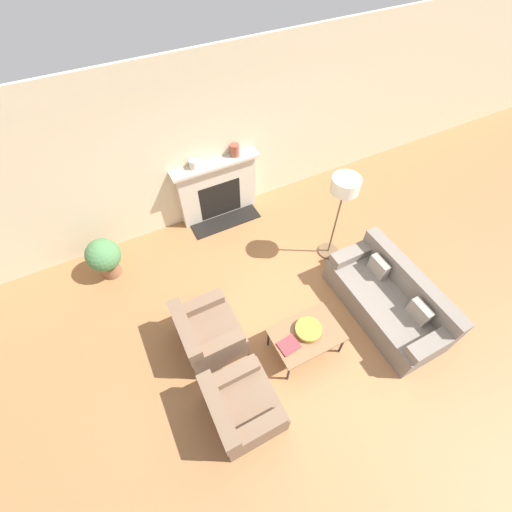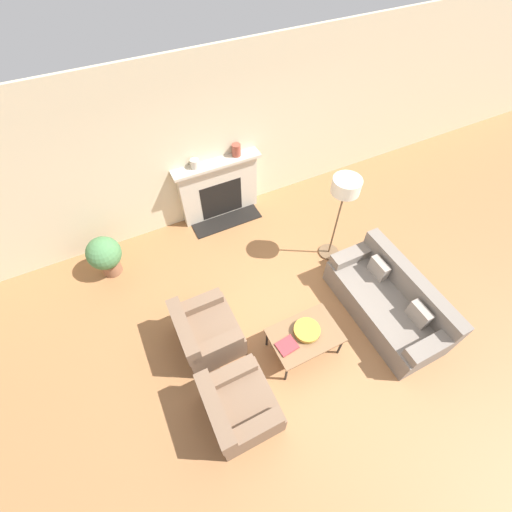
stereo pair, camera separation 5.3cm
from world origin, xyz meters
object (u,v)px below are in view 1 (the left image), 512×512
coffee_table (307,335)px  potted_plant (104,257)px  couch (388,300)px  bowl (308,330)px  fireplace (218,190)px  armchair_near (241,407)px  mantel_vase_center_left (235,150)px  mantel_vase_left (193,164)px  floor_lamp (344,192)px  book (289,345)px  armchair_far (207,333)px

coffee_table → potted_plant: bearing=129.6°
couch → coffee_table: (-1.43, 0.04, 0.12)m
coffee_table → bowl: bearing=37.9°
fireplace → coffee_table: 3.09m
armchair_near → mantel_vase_center_left: size_ratio=4.16×
mantel_vase_left → mantel_vase_center_left: (0.74, 0.00, 0.03)m
mantel_vase_left → potted_plant: size_ratio=0.20×
couch → floor_lamp: floor_lamp is taller
fireplace → book: (-0.33, -3.12, -0.10)m
couch → armchair_far: 2.71m
coffee_table → floor_lamp: size_ratio=0.58×
bowl → mantel_vase_left: size_ratio=2.38×
coffee_table → book: 0.31m
fireplace → coffee_table: size_ratio=1.66×
armchair_far → book: (0.87, -0.73, 0.17)m
floor_lamp → potted_plant: bearing=160.0°
couch → potted_plant: 4.45m
floor_lamp → potted_plant: (-3.49, 1.27, -0.94)m
fireplace → armchair_near: fireplace is taller
floor_lamp → potted_plant: size_ratio=2.17×
bowl → armchair_near: bearing=-160.7°
book → fireplace: bearing=78.3°
fireplace → potted_plant: (-2.18, -0.49, -0.14)m
bowl → book: size_ratio=1.29×
armchair_near → coffee_table: (1.17, 0.40, 0.12)m
mantel_vase_left → mantel_vase_center_left: bearing=0.0°
couch → potted_plant: couch is taller
mantel_vase_left → armchair_near: bearing=-103.6°
book → mantel_vase_left: bearing=84.9°
book → floor_lamp: (1.64, 1.36, 0.90)m
coffee_table → mantel_vase_center_left: mantel_vase_center_left is taller
fireplace → bowl: size_ratio=4.37×
bowl → mantel_vase_center_left: bearing=82.9°
armchair_near → floor_lamp: size_ratio=0.53×
armchair_near → armchair_far: size_ratio=1.00×
book → mantel_vase_left: (-0.03, 3.13, 0.78)m
fireplace → mantel_vase_center_left: (0.38, 0.01, 0.71)m
mantel_vase_center_left → potted_plant: mantel_vase_center_left is taller
floor_lamp → mantel_vase_left: bearing=133.2°
armchair_far → book: 1.15m
fireplace → potted_plant: bearing=-167.4°
armchair_far → book: armchair_far is taller
couch → armchair_near: size_ratio=2.19×
couch → coffee_table: bearing=-91.5°
couch → book: couch is taller
fireplace → bowl: (0.00, -3.06, -0.07)m
armchair_near → bowl: 1.29m
couch → floor_lamp: 1.73m
armchair_near → couch: bearing=-82.2°
bowl → mantel_vase_left: bearing=96.7°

